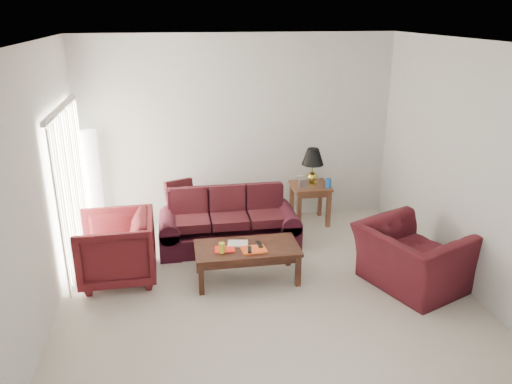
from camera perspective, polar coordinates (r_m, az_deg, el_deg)
floor at (r=6.30m, az=1.33°, el=-11.68°), size 5.00×5.00×0.00m
blinds at (r=7.06m, az=-20.41°, el=0.33°), size 0.10×2.00×2.16m
sofa at (r=7.33m, az=-3.12°, el=-3.25°), size 2.09×1.04×0.83m
throw_pillow at (r=7.70m, az=-8.73°, el=-0.17°), size 0.47×0.34×0.44m
end_table at (r=8.23m, az=6.16°, el=-1.31°), size 0.60×0.60×0.65m
table_lamp at (r=8.08m, az=6.47°, el=2.94°), size 0.41×0.41×0.59m
clock at (r=7.93m, az=5.45°, el=0.97°), size 0.15×0.06×0.15m
blue_canister at (r=8.01m, az=8.26°, el=1.01°), size 0.11×0.11×0.14m
picture_frame at (r=8.28m, az=5.12°, el=1.78°), size 0.16×0.17×0.05m
floor_lamp at (r=7.94m, az=-18.06°, el=0.95°), size 0.36×0.36×1.68m
armchair_left at (r=6.68m, az=-15.64°, el=-6.22°), size 0.98×0.96×0.87m
armchair_right at (r=6.60m, az=17.34°, el=-7.18°), size 1.44×1.52×0.79m
coffee_table at (r=6.52m, az=-1.03°, el=-8.09°), size 1.44×0.93×0.47m
magazine_red at (r=6.34m, az=-3.59°, el=-6.56°), size 0.27×0.21×0.01m
magazine_white at (r=6.48m, az=-2.10°, el=-5.90°), size 0.29×0.23×0.01m
magazine_orange at (r=6.32m, az=-0.26°, el=-6.60°), size 0.33×0.26×0.02m
remote_a at (r=6.28m, az=-0.73°, el=-6.59°), size 0.07×0.17×0.02m
remote_b at (r=6.41m, az=0.38°, el=-5.99°), size 0.07×0.18×0.02m
yellow_glass at (r=6.25m, az=-3.92°, el=-6.38°), size 0.10×0.10×0.13m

